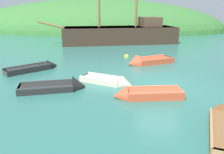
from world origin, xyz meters
TOP-DOWN VIEW (x-y plane):
  - ground_plane at (0.00, 0.00)m, footprint 120.00×120.00m
  - shore_hill at (-9.66, 32.99)m, footprint 49.11×23.90m
  - sailing_ship at (-3.22, 15.61)m, footprint 16.00×7.38m
  - rowboat_outer_left at (-8.12, 2.13)m, footprint 3.11×3.32m
  - rowboat_portside at (-2.79, -0.23)m, footprint 3.18×1.99m
  - rowboat_center at (-0.92, -2.22)m, footprint 3.37×1.53m
  - rowboat_outer_right at (-5.31, -1.52)m, footprint 3.58×2.17m
  - rowboat_far at (-0.50, 4.84)m, footprint 3.75×2.91m
  - buoy_yellow at (-2.15, 7.45)m, footprint 0.41×0.41m

SIDE VIEW (x-z plane):
  - ground_plane at x=0.00m, z-range 0.00..0.00m
  - shore_hill at x=-9.66m, z-range -5.79..5.79m
  - buoy_yellow at x=-2.15m, z-range -0.20..0.20m
  - rowboat_portside at x=-2.79m, z-range -0.37..0.54m
  - rowboat_outer_right at x=-5.31m, z-range -0.48..0.67m
  - rowboat_outer_left at x=-8.12m, z-range -0.32..0.55m
  - rowboat_center at x=-0.92m, z-range -0.34..0.59m
  - rowboat_far at x=-0.50m, z-range -0.46..0.74m
  - sailing_ship at x=-3.22m, z-range -5.49..6.98m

